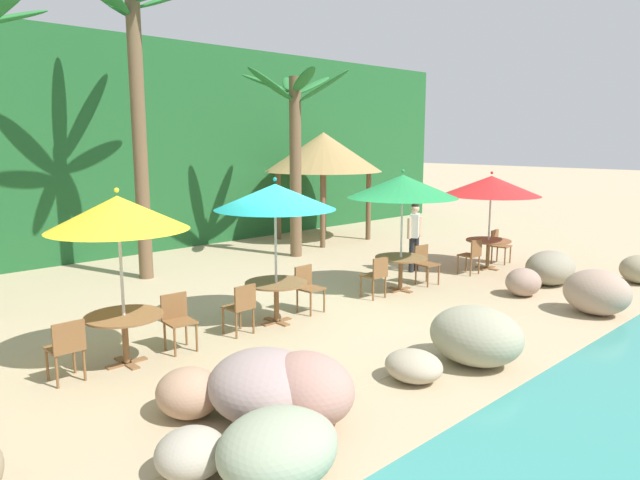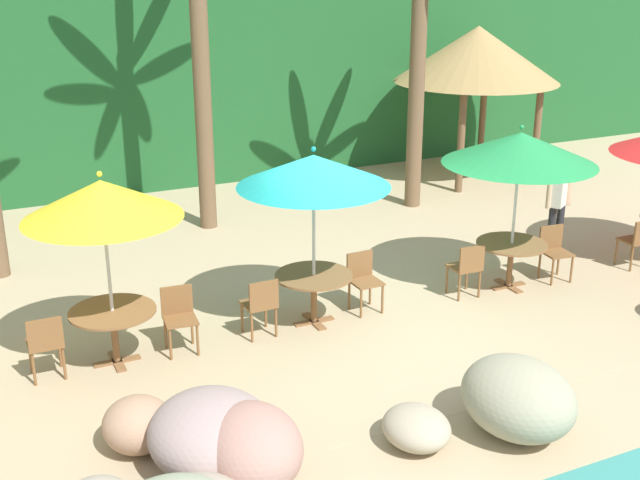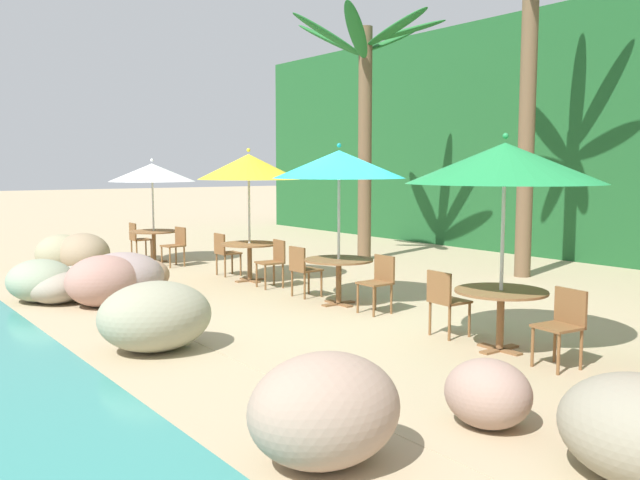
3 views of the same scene
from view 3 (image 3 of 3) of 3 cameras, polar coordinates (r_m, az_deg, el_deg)
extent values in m
plane|color=tan|center=(10.44, 1.96, -6.06)|extent=(120.00, 120.00, 0.00)
cube|color=tan|center=(10.44, 1.96, -6.04)|extent=(18.00, 5.20, 0.01)
ellipsoid|color=tan|center=(11.35, -17.64, -3.27)|extent=(1.00, 1.18, 0.82)
ellipsoid|color=tan|center=(12.56, -14.27, -2.86)|extent=(0.75, 0.82, 0.57)
ellipsoid|color=#96A183|center=(12.13, -22.29, -3.14)|extent=(1.20, 1.06, 0.70)
ellipsoid|color=#A69C89|center=(12.81, -19.94, -3.09)|extent=(0.70, 0.69, 0.47)
ellipsoid|color=#A29784|center=(11.89, -21.19, -3.68)|extent=(0.93, 0.93, 0.53)
ellipsoid|color=#9B987C|center=(8.48, -13.58, -6.19)|extent=(1.17, 1.38, 0.84)
ellipsoid|color=tan|center=(9.65, -14.83, -6.03)|extent=(0.72, 0.81, 0.41)
ellipsoid|color=tan|center=(15.24, -20.76, -1.06)|extent=(1.08, 1.04, 0.81)
ellipsoid|color=gray|center=(11.74, -16.20, -2.95)|extent=(1.29, 1.39, 0.80)
ellipsoid|color=#9B8466|center=(14.98, -19.13, -1.06)|extent=(1.29, 1.04, 0.84)
ellipsoid|color=#A18272|center=(6.11, 13.83, -12.31)|extent=(0.76, 0.70, 0.58)
ellipsoid|color=tan|center=(5.20, 0.40, -13.95)|extent=(1.00, 1.20, 0.84)
cylinder|color=silver|center=(16.13, -13.74, 1.98)|extent=(0.04, 0.04, 2.18)
cone|color=white|center=(16.10, -13.83, 5.49)|extent=(1.94, 1.94, 0.41)
sphere|color=white|center=(16.10, -13.86, 6.49)|extent=(0.07, 0.07, 0.07)
cube|color=brown|center=(16.24, -13.65, -1.80)|extent=(0.60, 0.12, 0.03)
cube|color=brown|center=(16.24, -13.65, -1.80)|extent=(0.12, 0.60, 0.03)
cylinder|color=brown|center=(16.20, -13.68, -0.55)|extent=(0.09, 0.09, 0.71)
cylinder|color=brown|center=(16.16, -13.71, 0.70)|extent=(1.10, 1.10, 0.03)
cylinder|color=brown|center=(15.24, -12.41, -1.48)|extent=(0.04, 0.04, 0.45)
cylinder|color=brown|center=(15.55, -13.06, -1.35)|extent=(0.04, 0.04, 0.45)
cylinder|color=brown|center=(15.42, -11.25, -1.37)|extent=(0.04, 0.04, 0.45)
cylinder|color=brown|center=(15.72, -11.92, -1.24)|extent=(0.04, 0.04, 0.45)
cube|color=brown|center=(15.45, -12.18, -0.48)|extent=(0.46, 0.46, 0.03)
cube|color=brown|center=(15.53, -11.56, 0.29)|extent=(0.42, 0.08, 0.42)
cylinder|color=brown|center=(17.24, -14.32, -0.66)|extent=(0.04, 0.04, 0.45)
cylinder|color=brown|center=(16.90, -13.90, -0.78)|extent=(0.04, 0.04, 0.45)
cylinder|color=brown|center=(17.12, -15.44, -0.74)|extent=(0.04, 0.04, 0.45)
cylinder|color=brown|center=(16.78, -15.05, -0.86)|extent=(0.04, 0.04, 0.45)
cube|color=brown|center=(16.98, -14.70, 0.04)|extent=(0.44, 0.44, 0.03)
cube|color=brown|center=(16.90, -15.35, 0.66)|extent=(0.42, 0.05, 0.42)
cylinder|color=silver|center=(13.18, -5.92, 1.51)|extent=(0.04, 0.04, 2.31)
cone|color=yellow|center=(13.13, -5.97, 6.10)|extent=(1.95, 1.95, 0.48)
sphere|color=yellow|center=(13.14, -5.99, 7.48)|extent=(0.07, 0.07, 0.07)
cube|color=brown|center=(13.32, -5.87, -3.37)|extent=(0.60, 0.12, 0.03)
cube|color=brown|center=(13.32, -5.87, -3.37)|extent=(0.12, 0.60, 0.03)
cylinder|color=brown|center=(13.26, -5.88, -1.86)|extent=(0.09, 0.09, 0.71)
cylinder|color=brown|center=(13.22, -5.90, -0.34)|extent=(1.10, 1.10, 0.03)
cylinder|color=brown|center=(12.29, -4.58, -3.16)|extent=(0.04, 0.04, 0.45)
cylinder|color=brown|center=(12.61, -5.31, -2.94)|extent=(0.04, 0.04, 0.45)
cylinder|color=brown|center=(12.45, -3.11, -3.03)|extent=(0.04, 0.04, 0.45)
cylinder|color=brown|center=(12.76, -3.87, -2.81)|extent=(0.04, 0.04, 0.45)
cube|color=brown|center=(12.49, -4.23, -1.90)|extent=(0.46, 0.46, 0.03)
cube|color=brown|center=(12.56, -3.42, -0.95)|extent=(0.42, 0.07, 0.42)
cylinder|color=brown|center=(14.26, -7.34, -1.91)|extent=(0.04, 0.04, 0.45)
cylinder|color=brown|center=(13.95, -6.63, -2.08)|extent=(0.04, 0.04, 0.45)
cylinder|color=brown|center=(14.09, -8.61, -2.02)|extent=(0.04, 0.04, 0.45)
cylinder|color=brown|center=(13.78, -7.93, -2.20)|extent=(0.04, 0.04, 0.45)
cube|color=brown|center=(13.98, -7.64, -1.08)|extent=(0.42, 0.42, 0.03)
cube|color=brown|center=(13.87, -8.38, -0.34)|extent=(0.42, 0.04, 0.42)
cylinder|color=silver|center=(10.85, 1.58, 0.66)|extent=(0.04, 0.04, 2.34)
cone|color=teal|center=(10.80, 1.60, 6.33)|extent=(2.10, 2.10, 0.44)
sphere|color=teal|center=(10.81, 1.60, 7.91)|extent=(0.07, 0.07, 0.07)
cube|color=brown|center=(11.02, 1.56, -5.34)|extent=(0.60, 0.12, 0.03)
cube|color=brown|center=(11.02, 1.56, -5.34)|extent=(0.12, 0.60, 0.03)
cylinder|color=brown|center=(10.96, 1.57, -3.52)|extent=(0.09, 0.09, 0.71)
cylinder|color=brown|center=(10.90, 1.57, -1.68)|extent=(1.10, 1.10, 0.03)
cylinder|color=brown|center=(10.11, 4.50, -5.19)|extent=(0.04, 0.04, 0.45)
cylinder|color=brown|center=(10.37, 3.17, -4.89)|extent=(0.04, 0.04, 0.45)
cylinder|color=brown|center=(10.35, 5.97, -4.94)|extent=(0.04, 0.04, 0.45)
cylinder|color=brown|center=(10.60, 4.63, -4.66)|extent=(0.04, 0.04, 0.45)
cube|color=brown|center=(10.31, 4.58, -3.61)|extent=(0.43, 0.43, 0.03)
cube|color=brown|center=(10.41, 5.40, -2.43)|extent=(0.42, 0.05, 0.42)
cylinder|color=brown|center=(11.89, -0.95, -3.46)|extent=(0.04, 0.04, 0.45)
cylinder|color=brown|center=(11.61, 0.12, -3.70)|extent=(0.04, 0.04, 0.45)
cylinder|color=brown|center=(11.68, -2.35, -3.64)|extent=(0.04, 0.04, 0.45)
cylinder|color=brown|center=(11.39, -1.29, -3.88)|extent=(0.04, 0.04, 0.45)
cube|color=brown|center=(11.60, -1.12, -2.50)|extent=(0.43, 0.43, 0.03)
cube|color=brown|center=(11.45, -1.92, -1.63)|extent=(0.42, 0.05, 0.42)
cylinder|color=silver|center=(8.39, 14.95, -1.15)|extent=(0.04, 0.04, 2.35)
cone|color=#238E47|center=(8.32, 15.16, 6.20)|extent=(2.32, 2.32, 0.48)
sphere|color=#238E47|center=(8.33, 15.22, 8.38)|extent=(0.07, 0.07, 0.07)
cube|color=brown|center=(8.61, 14.74, -8.82)|extent=(0.60, 0.12, 0.03)
cube|color=brown|center=(8.61, 14.74, -8.82)|extent=(0.12, 0.60, 0.03)
cylinder|color=brown|center=(8.52, 14.80, -6.51)|extent=(0.09, 0.09, 0.71)
cylinder|color=brown|center=(8.45, 14.87, -4.16)|extent=(1.10, 1.10, 0.03)
cylinder|color=brown|center=(7.75, 19.27, -9.02)|extent=(0.04, 0.04, 0.45)
cylinder|color=brown|center=(7.98, 17.30, -8.52)|extent=(0.04, 0.04, 0.45)
cylinder|color=brown|center=(8.02, 20.95, -8.57)|extent=(0.04, 0.04, 0.45)
cylinder|color=brown|center=(8.24, 19.00, -8.11)|extent=(0.04, 0.04, 0.45)
cube|color=brown|center=(7.94, 19.19, -6.87)|extent=(0.46, 0.46, 0.03)
cube|color=brown|center=(8.05, 20.17, -5.31)|extent=(0.42, 0.08, 0.42)
cylinder|color=brown|center=(9.37, 10.77, -6.18)|extent=(0.04, 0.04, 0.45)
cylinder|color=brown|center=(9.13, 12.35, -6.55)|extent=(0.04, 0.04, 0.45)
cylinder|color=brown|center=(9.13, 9.16, -6.48)|extent=(0.04, 0.04, 0.45)
cylinder|color=brown|center=(8.88, 10.74, -6.87)|extent=(0.04, 0.04, 0.45)
cube|color=brown|center=(9.07, 10.79, -5.04)|extent=(0.44, 0.44, 0.03)
cube|color=brown|center=(8.90, 9.89, -3.96)|extent=(0.42, 0.06, 0.42)
cylinder|color=brown|center=(16.25, 3.76, 7.92)|extent=(0.32, 0.32, 5.43)
ellipsoid|color=#236B2D|center=(15.90, 6.35, 17.22)|extent=(1.83, 0.54, 0.70)
ellipsoid|color=#236B2D|center=(16.54, 7.20, 16.88)|extent=(1.49, 1.61, 0.59)
ellipsoid|color=#236B2D|center=(17.19, 6.07, 16.26)|extent=(0.54, 1.80, 0.81)
ellipsoid|color=#236B2D|center=(17.44, 3.40, 16.31)|extent=(1.73, 1.28, 0.64)
ellipsoid|color=#236B2D|center=(16.89, 0.79, 16.33)|extent=(1.69, 1.10, 0.95)
ellipsoid|color=#236B2D|center=(16.19, 0.64, 16.78)|extent=(0.87, 1.74, 0.95)
ellipsoid|color=#236B2D|center=(15.62, 3.04, 17.05)|extent=(1.29, 1.55, 1.05)
cylinder|color=brown|center=(14.28, 16.90, 10.18)|extent=(0.32, 0.32, 6.56)
camera|label=1|loc=(14.90, -40.79, 8.52)|focal=32.60mm
camera|label=2|loc=(13.56, -50.25, 16.08)|focal=45.54mm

